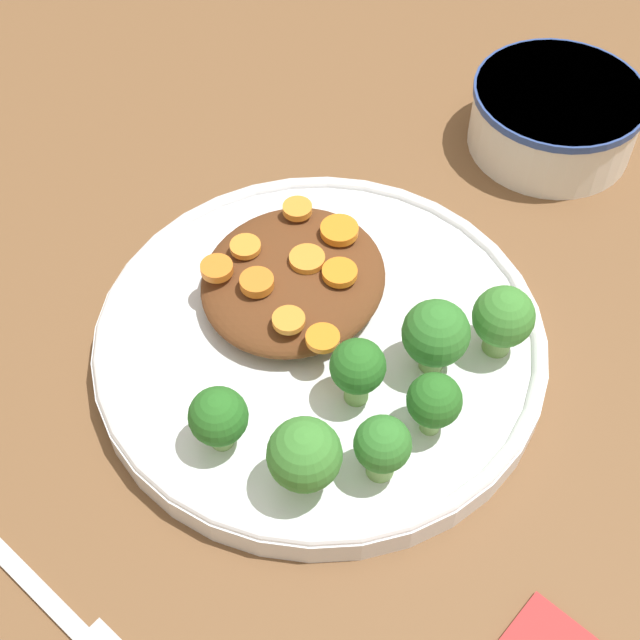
# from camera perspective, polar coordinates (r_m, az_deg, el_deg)

# --- Properties ---
(ground_plane) EXTENTS (4.00, 4.00, 0.00)m
(ground_plane) POSITION_cam_1_polar(r_m,az_deg,el_deg) (0.58, 0.00, -2.08)
(ground_plane) COLOR brown
(plate) EXTENTS (0.29, 0.29, 0.02)m
(plate) POSITION_cam_1_polar(r_m,az_deg,el_deg) (0.57, 0.00, -1.32)
(plate) COLOR white
(plate) RESTS_ON ground_plane
(dip_bowl) EXTENTS (0.13, 0.13, 0.05)m
(dip_bowl) POSITION_cam_1_polar(r_m,az_deg,el_deg) (0.73, 14.80, 12.61)
(dip_bowl) COLOR white
(dip_bowl) RESTS_ON ground_plane
(stew_mound) EXTENTS (0.13, 0.12, 0.03)m
(stew_mound) POSITION_cam_1_polar(r_m,az_deg,el_deg) (0.58, -1.71, 2.65)
(stew_mound) COLOR #5B3319
(stew_mound) RESTS_ON plate
(broccoli_floret_0) EXTENTS (0.04, 0.04, 0.05)m
(broccoli_floret_0) POSITION_cam_1_polar(r_m,az_deg,el_deg) (0.53, 7.41, -0.94)
(broccoli_floret_0) COLOR #7FA85B
(broccoli_floret_0) RESTS_ON plate
(broccoli_floret_1) EXTENTS (0.03, 0.03, 0.05)m
(broccoli_floret_1) POSITION_cam_1_polar(r_m,az_deg,el_deg) (0.49, 4.01, -8.09)
(broccoli_floret_1) COLOR #759E51
(broccoli_floret_1) RESTS_ON plate
(broccoli_floret_2) EXTENTS (0.03, 0.03, 0.04)m
(broccoli_floret_2) POSITION_cam_1_polar(r_m,az_deg,el_deg) (0.51, -6.51, -6.24)
(broccoli_floret_2) COLOR #7FA85B
(broccoli_floret_2) RESTS_ON plate
(broccoli_floret_3) EXTENTS (0.04, 0.04, 0.05)m
(broccoli_floret_3) POSITION_cam_1_polar(r_m,az_deg,el_deg) (0.48, -1.00, -8.67)
(broccoli_floret_3) COLOR #7FA85B
(broccoli_floret_3) RESTS_ON plate
(broccoli_floret_4) EXTENTS (0.03, 0.03, 0.05)m
(broccoli_floret_4) POSITION_cam_1_polar(r_m,az_deg,el_deg) (0.52, 2.43, -3.13)
(broccoli_floret_4) COLOR #759E51
(broccoli_floret_4) RESTS_ON plate
(broccoli_floret_5) EXTENTS (0.03, 0.03, 0.05)m
(broccoli_floret_5) POSITION_cam_1_polar(r_m,az_deg,el_deg) (0.51, 7.31, -5.21)
(broccoli_floret_5) COLOR #7FA85B
(broccoli_floret_5) RESTS_ON plate
(broccoli_floret_6) EXTENTS (0.04, 0.04, 0.05)m
(broccoli_floret_6) POSITION_cam_1_polar(r_m,az_deg,el_deg) (0.55, 11.63, 0.08)
(broccoli_floret_6) COLOR #759E51
(broccoli_floret_6) RESTS_ON plate
(carrot_slice_0) EXTENTS (0.02, 0.02, 0.01)m
(carrot_slice_0) POSITION_cam_1_polar(r_m,az_deg,el_deg) (0.60, -1.46, 7.14)
(carrot_slice_0) COLOR orange
(carrot_slice_0) RESTS_ON stew_mound
(carrot_slice_1) EXTENTS (0.02, 0.02, 0.01)m
(carrot_slice_1) POSITION_cam_1_polar(r_m,az_deg,el_deg) (0.57, -6.51, 3.47)
(carrot_slice_1) COLOR orange
(carrot_slice_1) RESTS_ON stew_mound
(carrot_slice_2) EXTENTS (0.02, 0.02, 0.00)m
(carrot_slice_2) POSITION_cam_1_polar(r_m,az_deg,el_deg) (0.58, -4.80, 4.70)
(carrot_slice_2) COLOR orange
(carrot_slice_2) RESTS_ON stew_mound
(carrot_slice_3) EXTENTS (0.02, 0.02, 0.00)m
(carrot_slice_3) POSITION_cam_1_polar(r_m,az_deg,el_deg) (0.53, 0.18, -1.17)
(carrot_slice_3) COLOR orange
(carrot_slice_3) RESTS_ON stew_mound
(carrot_slice_4) EXTENTS (0.02, 0.02, 0.00)m
(carrot_slice_4) POSITION_cam_1_polar(r_m,az_deg,el_deg) (0.57, -0.83, 3.93)
(carrot_slice_4) COLOR orange
(carrot_slice_4) RESTS_ON stew_mound
(carrot_slice_5) EXTENTS (0.02, 0.02, 0.00)m
(carrot_slice_5) POSITION_cam_1_polar(r_m,az_deg,el_deg) (0.56, 1.61, 2.94)
(carrot_slice_5) COLOR orange
(carrot_slice_5) RESTS_ON stew_mound
(carrot_slice_6) EXTENTS (0.03, 0.03, 0.01)m
(carrot_slice_6) POSITION_cam_1_polar(r_m,az_deg,el_deg) (0.59, 1.25, 5.76)
(carrot_slice_6) COLOR orange
(carrot_slice_6) RESTS_ON stew_mound
(carrot_slice_7) EXTENTS (0.02, 0.02, 0.01)m
(carrot_slice_7) POSITION_cam_1_polar(r_m,az_deg,el_deg) (0.56, -4.16, 2.28)
(carrot_slice_7) COLOR orange
(carrot_slice_7) RESTS_ON stew_mound
(carrot_slice_8) EXTENTS (0.02, 0.02, 0.00)m
(carrot_slice_8) POSITION_cam_1_polar(r_m,az_deg,el_deg) (0.54, -2.02, -0.01)
(carrot_slice_8) COLOR orange
(carrot_slice_8) RESTS_ON stew_mound
(fork) EXTENTS (0.07, 0.18, 0.01)m
(fork) POSITION_cam_1_polar(r_m,az_deg,el_deg) (0.52, -16.28, -17.54)
(fork) COLOR silver
(fork) RESTS_ON ground_plane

